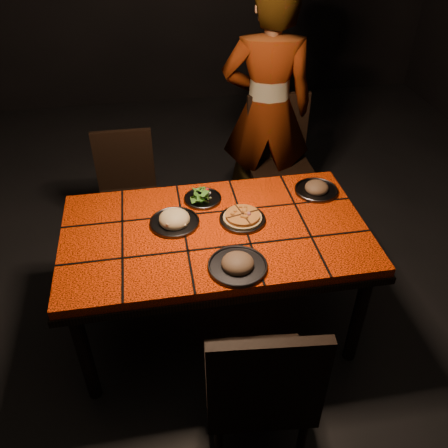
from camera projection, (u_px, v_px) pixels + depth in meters
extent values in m
cube|color=black|center=(216.00, 326.00, 2.96)|extent=(6.00, 7.00, 0.04)
cube|color=#FF3A08|center=(215.00, 233.00, 2.51)|extent=(1.60, 0.90, 0.05)
cube|color=black|center=(215.00, 239.00, 2.53)|extent=(1.62, 0.92, 0.04)
cylinder|color=black|center=(85.00, 355.00, 2.36)|extent=(0.07, 0.07, 0.66)
cylinder|color=black|center=(358.00, 318.00, 2.56)|extent=(0.07, 0.07, 0.66)
cylinder|color=black|center=(92.00, 258.00, 2.94)|extent=(0.07, 0.07, 0.66)
cylinder|color=black|center=(314.00, 233.00, 3.13)|extent=(0.07, 0.07, 0.66)
cube|color=black|center=(257.00, 380.00, 2.08)|extent=(0.49, 0.49, 0.04)
cube|color=black|center=(267.00, 385.00, 1.76)|extent=(0.45, 0.09, 0.49)
cylinder|color=black|center=(286.00, 376.00, 2.39)|extent=(0.04, 0.04, 0.46)
cylinder|color=black|center=(214.00, 380.00, 2.37)|extent=(0.04, 0.04, 0.46)
cylinder|color=black|center=(300.00, 446.00, 2.10)|extent=(0.04, 0.04, 0.46)
cube|color=black|center=(128.00, 203.00, 3.24)|extent=(0.40, 0.40, 0.04)
cube|color=black|center=(124.00, 160.00, 3.23)|extent=(0.40, 0.04, 0.44)
cylinder|color=black|center=(108.00, 246.00, 3.23)|extent=(0.03, 0.03, 0.41)
cylinder|color=black|center=(156.00, 241.00, 3.27)|extent=(0.03, 0.03, 0.41)
cylinder|color=black|center=(110.00, 218.00, 3.48)|extent=(0.03, 0.03, 0.41)
cylinder|color=black|center=(154.00, 214.00, 3.52)|extent=(0.03, 0.03, 0.41)
cube|color=black|center=(282.00, 173.00, 3.44)|extent=(0.46, 0.46, 0.04)
cube|color=black|center=(277.00, 127.00, 3.43)|extent=(0.45, 0.05, 0.50)
cylinder|color=black|center=(262.00, 219.00, 3.42)|extent=(0.04, 0.04, 0.46)
cylinder|color=black|center=(310.00, 213.00, 3.48)|extent=(0.04, 0.04, 0.46)
cylinder|color=black|center=(251.00, 191.00, 3.71)|extent=(0.04, 0.04, 0.46)
cylinder|color=black|center=(296.00, 186.00, 3.76)|extent=(0.04, 0.04, 0.46)
imported|color=brown|center=(267.00, 111.00, 3.35)|extent=(0.71, 0.54, 1.76)
cylinder|color=#3E3D43|center=(242.00, 220.00, 2.55)|extent=(0.25, 0.25, 0.01)
torus|color=#3E3D43|center=(242.00, 219.00, 2.54)|extent=(0.25, 0.25, 0.01)
cylinder|color=tan|center=(243.00, 218.00, 2.54)|extent=(0.25, 0.25, 0.01)
cylinder|color=gold|center=(243.00, 216.00, 2.53)|extent=(0.23, 0.23, 0.02)
cylinder|color=#3E3D43|center=(175.00, 223.00, 2.53)|extent=(0.26, 0.26, 0.01)
torus|color=#3E3D43|center=(174.00, 222.00, 2.52)|extent=(0.27, 0.27, 0.01)
ellipsoid|color=beige|center=(174.00, 219.00, 2.51)|extent=(0.16, 0.16, 0.09)
cylinder|color=#3E3D43|center=(203.00, 199.00, 2.70)|extent=(0.21, 0.21, 0.01)
torus|color=#3E3D43|center=(203.00, 198.00, 2.70)|extent=(0.21, 0.21, 0.01)
cylinder|color=#3E3D43|center=(238.00, 267.00, 2.25)|extent=(0.29, 0.29, 0.01)
torus|color=#3E3D43|center=(238.00, 265.00, 2.25)|extent=(0.29, 0.29, 0.01)
ellipsoid|color=brown|center=(238.00, 262.00, 2.24)|extent=(0.17, 0.17, 0.09)
cylinder|color=#3E3D43|center=(316.00, 191.00, 2.77)|extent=(0.25, 0.25, 0.01)
torus|color=#3E3D43|center=(316.00, 189.00, 2.76)|extent=(0.25, 0.25, 0.01)
ellipsoid|color=brown|center=(317.00, 187.00, 2.75)|extent=(0.15, 0.15, 0.08)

